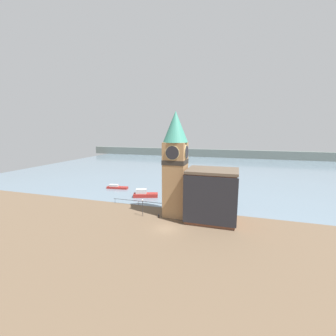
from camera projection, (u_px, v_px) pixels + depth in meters
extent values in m
plane|color=brown|center=(166.00, 229.00, 39.94)|extent=(160.00, 160.00, 0.00)
cube|color=slate|center=(211.00, 167.00, 106.13)|extent=(160.00, 120.00, 0.00)
cube|color=slate|center=(218.00, 153.00, 143.38)|extent=(180.00, 3.00, 5.00)
cube|color=#333338|center=(139.00, 201.00, 52.10)|extent=(13.04, 0.08, 0.08)
cylinder|color=#333338|center=(115.00, 201.00, 54.00)|extent=(0.07, 0.07, 1.05)
cylinder|color=#333338|center=(139.00, 203.00, 52.19)|extent=(0.07, 0.07, 1.05)
cylinder|color=#333338|center=(164.00, 206.00, 50.38)|extent=(0.07, 0.07, 1.05)
cube|color=#9E754C|center=(175.00, 179.00, 45.22)|extent=(4.27, 4.27, 14.98)
cube|color=#2D2823|center=(175.00, 162.00, 44.61)|extent=(4.39, 4.39, 0.90)
cylinder|color=tan|center=(172.00, 153.00, 42.21)|extent=(2.81, 0.12, 2.81)
cylinder|color=#232328|center=(172.00, 153.00, 42.13)|extent=(2.56, 0.12, 2.56)
cylinder|color=tan|center=(186.00, 152.00, 43.64)|extent=(0.12, 2.81, 2.81)
cylinder|color=#232328|center=(187.00, 152.00, 43.61)|extent=(0.12, 2.56, 2.56)
cone|color=teal|center=(176.00, 127.00, 43.46)|extent=(4.91, 4.91, 6.01)
cube|color=brown|center=(212.00, 196.00, 43.06)|extent=(9.02, 7.20, 9.55)
cube|color=brown|center=(213.00, 171.00, 42.22)|extent=(9.42, 7.60, 0.50)
cube|color=#232328|center=(209.00, 201.00, 39.50)|extent=(9.52, 0.30, 8.78)
cube|color=maroon|center=(146.00, 195.00, 58.84)|extent=(6.66, 4.00, 0.95)
cube|color=#B2B2B2|center=(141.00, 191.00, 58.64)|extent=(3.10, 2.28, 1.18)
cube|color=maroon|center=(117.00, 188.00, 67.16)|extent=(6.44, 2.31, 0.60)
cube|color=#B2B2B2|center=(114.00, 185.00, 67.25)|extent=(2.88, 1.42, 0.64)
cylinder|color=black|center=(159.00, 216.00, 45.06)|extent=(0.25, 0.25, 0.54)
sphere|color=black|center=(159.00, 215.00, 45.02)|extent=(0.27, 0.27, 0.27)
cylinder|color=#2D2D33|center=(143.00, 208.00, 45.57)|extent=(0.10, 0.10, 3.26)
sphere|color=silver|center=(142.00, 200.00, 45.28)|extent=(0.32, 0.32, 0.32)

